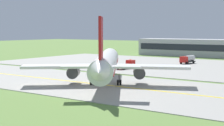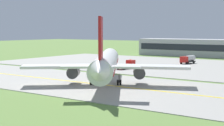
# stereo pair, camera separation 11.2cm
# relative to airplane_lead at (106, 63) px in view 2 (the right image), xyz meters

# --- Properties ---
(ground_plane) EXTENTS (500.00, 500.00, 0.00)m
(ground_plane) POSITION_rel_airplane_lead_xyz_m (0.22, -1.44, -4.13)
(ground_plane) COLOR olive
(taxiway_strip) EXTENTS (240.00, 28.00, 0.10)m
(taxiway_strip) POSITION_rel_airplane_lead_xyz_m (0.22, -1.44, -4.08)
(taxiway_strip) COLOR #9E9B93
(taxiway_strip) RESTS_ON ground
(apron_pad) EXTENTS (140.00, 52.00, 0.10)m
(apron_pad) POSITION_rel_airplane_lead_xyz_m (10.22, 40.56, -4.08)
(apron_pad) COLOR #9E9B93
(apron_pad) RESTS_ON ground
(taxiway_centreline) EXTENTS (220.00, 0.60, 0.01)m
(taxiway_centreline) POSITION_rel_airplane_lead_xyz_m (0.22, -1.44, -4.03)
(taxiway_centreline) COLOR yellow
(taxiway_centreline) RESTS_ON taxiway_strip
(airplane_lead) EXTENTS (29.40, 35.22, 12.70)m
(airplane_lead) POSITION_rel_airplane_lead_xyz_m (0.00, 0.00, 0.00)
(airplane_lead) COLOR white
(airplane_lead) RESTS_ON ground
(service_truck_catering) EXTENTS (2.92, 6.60, 2.59)m
(service_truck_catering) POSITION_rel_airplane_lead_xyz_m (-11.01, 25.39, -2.95)
(service_truck_catering) COLOR red
(service_truck_catering) RESTS_ON ground
(service_truck_pushback) EXTENTS (3.25, 6.29, 2.65)m
(service_truck_pushback) POSITION_rel_airplane_lead_xyz_m (-3.25, 48.46, -2.60)
(service_truck_pushback) COLOR red
(service_truck_pushback) RESTS_ON ground
(terminal_building) EXTENTS (59.00, 10.52, 8.14)m
(terminal_building) POSITION_rel_airplane_lead_xyz_m (-7.28, 80.29, -0.64)
(terminal_building) COLOR #B2B2B7
(terminal_building) RESTS_ON ground
(traffic_cone_near_edge) EXTENTS (0.44, 0.44, 0.60)m
(traffic_cone_near_edge) POSITION_rel_airplane_lead_xyz_m (-18.47, 11.69, -3.83)
(traffic_cone_near_edge) COLOR orange
(traffic_cone_near_edge) RESTS_ON ground
(traffic_cone_mid_edge) EXTENTS (0.44, 0.44, 0.60)m
(traffic_cone_mid_edge) POSITION_rel_airplane_lead_xyz_m (1.44, 11.06, -3.83)
(traffic_cone_mid_edge) COLOR orange
(traffic_cone_mid_edge) RESTS_ON ground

